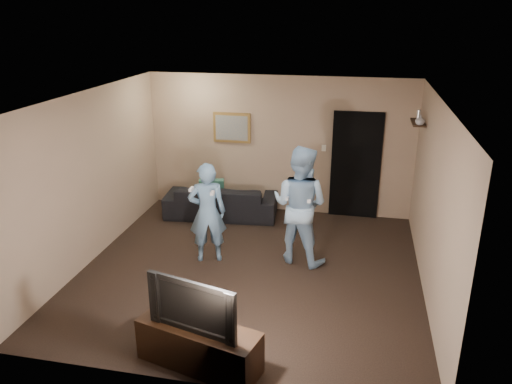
% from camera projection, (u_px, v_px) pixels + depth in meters
% --- Properties ---
extents(ground, '(5.00, 5.00, 0.00)m').
position_uv_depth(ground, '(250.00, 270.00, 7.55)').
color(ground, black).
rests_on(ground, ground).
extents(ceiling, '(5.00, 5.00, 0.04)m').
position_uv_depth(ceiling, '(250.00, 98.00, 6.66)').
color(ceiling, silver).
rests_on(ceiling, wall_back).
extents(wall_back, '(5.00, 0.04, 2.60)m').
position_uv_depth(wall_back, '(279.00, 145.00, 9.40)').
color(wall_back, tan).
rests_on(wall_back, ground).
extents(wall_front, '(5.00, 0.04, 2.60)m').
position_uv_depth(wall_front, '(194.00, 275.00, 4.81)').
color(wall_front, tan).
rests_on(wall_front, ground).
extents(wall_left, '(0.04, 5.00, 2.60)m').
position_uv_depth(wall_left, '(90.00, 178.00, 7.59)').
color(wall_left, tan).
rests_on(wall_left, ground).
extents(wall_right, '(0.04, 5.00, 2.60)m').
position_uv_depth(wall_right, '(433.00, 202.00, 6.62)').
color(wall_right, tan).
rests_on(wall_right, ground).
extents(sofa, '(2.15, 1.00, 0.61)m').
position_uv_depth(sofa, '(221.00, 201.00, 9.43)').
color(sofa, black).
rests_on(sofa, ground).
extents(throw_pillow, '(0.48, 0.24, 0.46)m').
position_uv_depth(throw_pillow, '(212.00, 191.00, 9.41)').
color(throw_pillow, '#1C5448').
rests_on(throw_pillow, sofa).
extents(painting_frame, '(0.72, 0.05, 0.57)m').
position_uv_depth(painting_frame, '(232.00, 128.00, 9.45)').
color(painting_frame, olive).
rests_on(painting_frame, wall_back).
extents(painting_canvas, '(0.62, 0.01, 0.47)m').
position_uv_depth(painting_canvas, '(232.00, 128.00, 9.43)').
color(painting_canvas, slate).
rests_on(painting_canvas, painting_frame).
extents(doorway, '(0.90, 0.06, 2.00)m').
position_uv_depth(doorway, '(356.00, 165.00, 9.20)').
color(doorway, black).
rests_on(doorway, ground).
extents(light_switch, '(0.08, 0.02, 0.12)m').
position_uv_depth(light_switch, '(324.00, 148.00, 9.22)').
color(light_switch, silver).
rests_on(light_switch, wall_back).
extents(wall_shelf, '(0.20, 0.60, 0.03)m').
position_uv_depth(wall_shelf, '(418.00, 122.00, 8.06)').
color(wall_shelf, black).
rests_on(wall_shelf, wall_right).
extents(shelf_vase, '(0.17, 0.17, 0.16)m').
position_uv_depth(shelf_vase, '(420.00, 120.00, 7.80)').
color(shelf_vase, '#9D9DA2').
rests_on(shelf_vase, wall_shelf).
extents(shelf_figurine, '(0.06, 0.06, 0.18)m').
position_uv_depth(shelf_figurine, '(419.00, 116.00, 8.05)').
color(shelf_figurine, '#B6B6BA').
rests_on(shelf_figurine, wall_shelf).
extents(tv_console, '(1.45, 0.78, 0.49)m').
position_uv_depth(tv_console, '(199.00, 346.00, 5.45)').
color(tv_console, black).
rests_on(tv_console, ground).
extents(television, '(1.06, 0.41, 0.61)m').
position_uv_depth(television, '(197.00, 302.00, 5.26)').
color(television, black).
rests_on(television, tv_console).
extents(wii_player_left, '(0.67, 0.56, 1.58)m').
position_uv_depth(wii_player_left, '(207.00, 213.00, 7.61)').
color(wii_player_left, '#658DB0').
rests_on(wii_player_left, ground).
extents(wii_player_right, '(1.07, 0.94, 1.85)m').
position_uv_depth(wii_player_right, '(300.00, 205.00, 7.55)').
color(wii_player_right, '#98BEDD').
rests_on(wii_player_right, ground).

